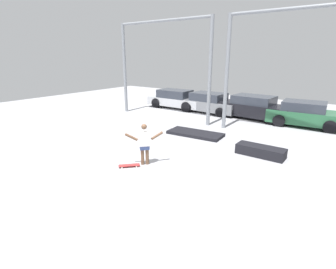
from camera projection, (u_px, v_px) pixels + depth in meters
ground_plane at (140, 161)px, 9.85m from camera, size 36.00×36.00×0.00m
skateboarder at (144, 143)px, 9.34m from camera, size 1.00×1.07×1.52m
skateboard at (129, 165)px, 9.33m from camera, size 0.66×0.69×0.08m
grind_box at (261, 151)px, 10.32m from camera, size 1.86×0.68×0.40m
manual_pad at (195, 134)px, 13.06m from camera, size 2.80×1.37×0.15m
canopy_support_left at (162, 58)px, 15.71m from camera, size 6.67×0.20×5.80m
canopy_support_right at (296, 59)px, 11.50m from camera, size 6.67×0.20×5.80m
parked_car_silver at (176, 99)px, 19.61m from camera, size 4.35×1.87×1.34m
parked_car_grey at (210, 103)px, 18.07m from camera, size 4.15×2.08×1.34m
parked_car_black at (255, 108)px, 16.30m from camera, size 4.46×2.18×1.42m
parked_car_green at (305, 114)px, 14.56m from camera, size 4.07×2.19×1.37m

